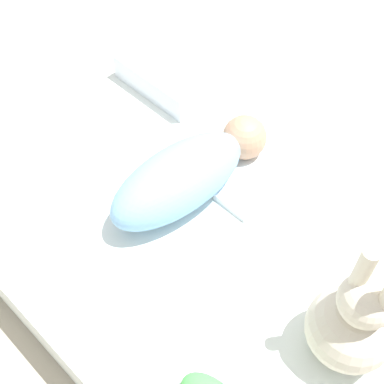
{
  "coord_description": "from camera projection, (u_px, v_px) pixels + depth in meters",
  "views": [
    {
      "loc": [
        0.53,
        -0.59,
        1.28
      ],
      "look_at": [
        -0.04,
        -0.01,
        0.22
      ],
      "focal_mm": 50.0,
      "sensor_mm": 36.0,
      "label": 1
    }
  ],
  "objects": [
    {
      "name": "bunny_plush",
      "position": [
        353.0,
        323.0,
        1.05
      ],
      "size": [
        0.18,
        0.18,
        0.35
      ],
      "color": "beige",
      "rests_on": "bed_mattress"
    },
    {
      "name": "ground_plane",
      "position": [
        204.0,
        244.0,
        1.5
      ],
      "size": [
        12.0,
        12.0,
        0.0
      ],
      "primitive_type": "plane",
      "color": "#B2A893"
    },
    {
      "name": "burp_cloth",
      "position": [
        241.0,
        173.0,
        1.42
      ],
      "size": [
        0.21,
        0.22,
        0.02
      ],
      "color": "white",
      "rests_on": "bed_mattress"
    },
    {
      "name": "bed_mattress",
      "position": [
        205.0,
        227.0,
        1.43
      ],
      "size": [
        1.24,
        0.99,
        0.17
      ],
      "color": "white",
      "rests_on": "ground_plane"
    },
    {
      "name": "pillow",
      "position": [
        190.0,
        60.0,
        1.66
      ],
      "size": [
        0.29,
        0.37,
        0.08
      ],
      "color": "white",
      "rests_on": "bed_mattress"
    },
    {
      "name": "swaddled_baby",
      "position": [
        188.0,
        174.0,
        1.33
      ],
      "size": [
        0.2,
        0.49,
        0.16
      ],
      "rotation": [
        0.0,
        0.0,
        1.49
      ],
      "color": "#7FB7E5",
      "rests_on": "bed_mattress"
    }
  ]
}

